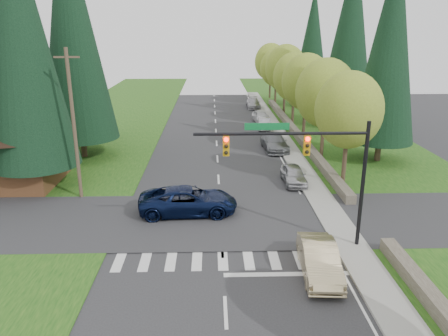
{
  "coord_description": "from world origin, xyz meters",
  "views": [
    {
      "loc": [
        -0.51,
        -16.24,
        11.14
      ],
      "look_at": [
        0.25,
        9.64,
        2.8
      ],
      "focal_mm": 35.0,
      "sensor_mm": 36.0,
      "label": 1
    }
  ],
  "objects_px": {
    "sedan_champagne": "(319,260)",
    "parked_car_b": "(275,142)",
    "parked_car_d": "(261,117)",
    "parked_car_e": "(253,103)",
    "parked_car_c": "(264,123)",
    "suv_navy": "(188,201)",
    "parked_car_a": "(294,175)"
  },
  "relations": [
    {
      "from": "parked_car_c",
      "to": "parked_car_d",
      "type": "bearing_deg",
      "value": 94.38
    },
    {
      "from": "suv_navy",
      "to": "parked_car_a",
      "type": "bearing_deg",
      "value": -57.6
    },
    {
      "from": "sedan_champagne",
      "to": "suv_navy",
      "type": "bearing_deg",
      "value": 135.31
    },
    {
      "from": "parked_car_a",
      "to": "parked_car_c",
      "type": "distance_m",
      "value": 18.44
    },
    {
      "from": "parked_car_a",
      "to": "sedan_champagne",
      "type": "bearing_deg",
      "value": -95.58
    },
    {
      "from": "sedan_champagne",
      "to": "parked_car_c",
      "type": "xyz_separation_m",
      "value": [
        1.09,
        31.09,
        -0.11
      ]
    },
    {
      "from": "sedan_champagne",
      "to": "parked_car_e",
      "type": "bearing_deg",
      "value": 92.27
    },
    {
      "from": "parked_car_a",
      "to": "parked_car_d",
      "type": "relative_size",
      "value": 0.94
    },
    {
      "from": "suv_navy",
      "to": "parked_car_b",
      "type": "distance_m",
      "value": 16.59
    },
    {
      "from": "parked_car_e",
      "to": "parked_car_a",
      "type": "bearing_deg",
      "value": -89.33
    },
    {
      "from": "parked_car_b",
      "to": "parked_car_e",
      "type": "xyz_separation_m",
      "value": [
        0.1,
        22.93,
        -0.08
      ]
    },
    {
      "from": "sedan_champagne",
      "to": "suv_navy",
      "type": "distance_m",
      "value": 9.79
    },
    {
      "from": "suv_navy",
      "to": "parked_car_e",
      "type": "bearing_deg",
      "value": -14.06
    },
    {
      "from": "parked_car_d",
      "to": "parked_car_e",
      "type": "height_order",
      "value": "parked_car_d"
    },
    {
      "from": "sedan_champagne",
      "to": "parked_car_a",
      "type": "distance_m",
      "value": 12.7
    },
    {
      "from": "sedan_champagne",
      "to": "parked_car_b",
      "type": "xyz_separation_m",
      "value": [
        1.0,
        22.11,
        0.0
      ]
    },
    {
      "from": "parked_car_b",
      "to": "parked_car_d",
      "type": "distance_m",
      "value": 12.7
    },
    {
      "from": "parked_car_a",
      "to": "parked_car_c",
      "type": "xyz_separation_m",
      "value": [
        -0.01,
        18.44,
        -0.02
      ]
    },
    {
      "from": "parked_car_b",
      "to": "sedan_champagne",
      "type": "bearing_deg",
      "value": -95.53
    },
    {
      "from": "sedan_champagne",
      "to": "suv_navy",
      "type": "relative_size",
      "value": 0.76
    },
    {
      "from": "suv_navy",
      "to": "parked_car_a",
      "type": "distance_m",
      "value": 9.29
    },
    {
      "from": "sedan_champagne",
      "to": "parked_car_a",
      "type": "bearing_deg",
      "value": 88.7
    },
    {
      "from": "parked_car_b",
      "to": "parked_car_c",
      "type": "bearing_deg",
      "value": 86.46
    },
    {
      "from": "parked_car_a",
      "to": "parked_car_c",
      "type": "height_order",
      "value": "parked_car_a"
    },
    {
      "from": "sedan_champagne",
      "to": "suv_navy",
      "type": "xyz_separation_m",
      "value": [
        -6.5,
        7.32,
        0.09
      ]
    },
    {
      "from": "parked_car_c",
      "to": "parked_car_e",
      "type": "xyz_separation_m",
      "value": [
        0.01,
        13.95,
        0.03
      ]
    },
    {
      "from": "suv_navy",
      "to": "parked_car_b",
      "type": "relative_size",
      "value": 1.16
    },
    {
      "from": "parked_car_e",
      "to": "parked_car_d",
      "type": "bearing_deg",
      "value": -89.33
    },
    {
      "from": "parked_car_c",
      "to": "sedan_champagne",
      "type": "bearing_deg",
      "value": -87.44
    },
    {
      "from": "parked_car_b",
      "to": "parked_car_a",
      "type": "bearing_deg",
      "value": -92.32
    },
    {
      "from": "parked_car_d",
      "to": "parked_car_e",
      "type": "xyz_separation_m",
      "value": [
        0.0,
        10.24,
        -0.03
      ]
    },
    {
      "from": "parked_car_a",
      "to": "parked_car_b",
      "type": "height_order",
      "value": "parked_car_b"
    }
  ]
}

